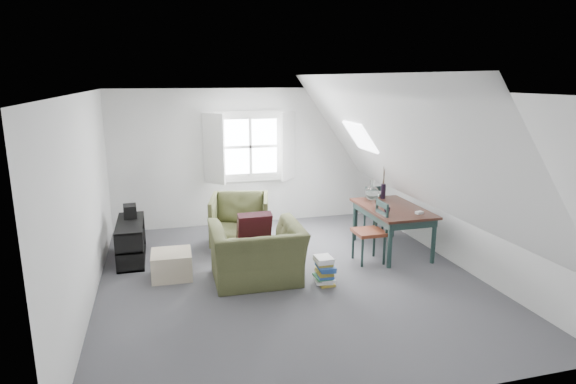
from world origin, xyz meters
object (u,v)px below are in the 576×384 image
object	(u,v)px
magazine_stack	(325,271)
armchair_far	(240,246)
armchair_near	(257,281)
media_shelf	(131,243)
dining_chair_near	(371,231)
dining_table	(392,213)
ottoman	(172,265)
dining_chair_far	(371,208)

from	to	relation	value
magazine_stack	armchair_far	bearing A→B (deg)	114.82
armchair_near	media_shelf	xyz separation A→B (m)	(-1.66, 1.26, 0.26)
dining_chair_near	dining_table	bearing A→B (deg)	145.27
armchair_near	ottoman	world-z (taller)	armchair_near
armchair_near	armchair_far	xyz separation A→B (m)	(0.02, 1.45, 0.00)
armchair_far	dining_table	size ratio (longest dim) A/B	0.65
dining_table	dining_chair_far	xyz separation A→B (m)	(0.03, 0.84, -0.15)
ottoman	magazine_stack	world-z (taller)	magazine_stack
armchair_near	media_shelf	distance (m)	2.10
dining_table	dining_chair_near	xyz separation A→B (m)	(-0.50, -0.33, -0.15)
ottoman	dining_chair_far	distance (m)	3.57
armchair_far	dining_chair_far	bearing A→B (deg)	12.69
media_shelf	magazine_stack	world-z (taller)	media_shelf
dining_table	magazine_stack	size ratio (longest dim) A/B	3.81
media_shelf	magazine_stack	xyz separation A→B (m)	(2.51, -1.59, -0.08)
armchair_near	dining_chair_near	world-z (taller)	dining_chair_near
dining_chair_near	media_shelf	bearing A→B (deg)	-84.20
ottoman	magazine_stack	xyz separation A→B (m)	(1.95, -0.77, 0.01)
armchair_near	magazine_stack	distance (m)	0.93
dining_table	dining_chair_far	size ratio (longest dim) A/B	1.59
armchair_near	magazine_stack	xyz separation A→B (m)	(0.84, -0.34, 0.19)
ottoman	dining_chair_far	bearing A→B (deg)	16.32
armchair_far	dining_chair_near	size ratio (longest dim) A/B	1.03
dining_table	dining_chair_far	bearing A→B (deg)	91.82
magazine_stack	media_shelf	bearing A→B (deg)	147.59
dining_chair_far	media_shelf	size ratio (longest dim) A/B	0.79
armchair_near	dining_chair_near	distance (m)	1.86
armchair_near	ottoman	xyz separation A→B (m)	(-1.10, 0.44, 0.18)
dining_table	ottoman	bearing A→B (deg)	-173.65
armchair_near	dining_chair_near	bearing A→B (deg)	-170.51
armchair_near	armchair_far	size ratio (longest dim) A/B	1.28
dining_table	media_shelf	size ratio (longest dim) A/B	1.25
armchair_near	ottoman	size ratio (longest dim) A/B	2.23
armchair_far	ottoman	size ratio (longest dim) A/B	1.74
dining_chair_near	dining_chair_far	bearing A→B (deg)	177.52
armchair_near	magazine_stack	world-z (taller)	armchair_near
armchair_near	armchair_far	distance (m)	1.45
armchair_near	armchair_far	world-z (taller)	armchair_far
armchair_near	dining_table	world-z (taller)	dining_table
armchair_far	dining_chair_far	size ratio (longest dim) A/B	1.04
dining_chair_far	magazine_stack	xyz separation A→B (m)	(-1.47, -1.78, -0.28)
ottoman	dining_chair_near	world-z (taller)	dining_chair_near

